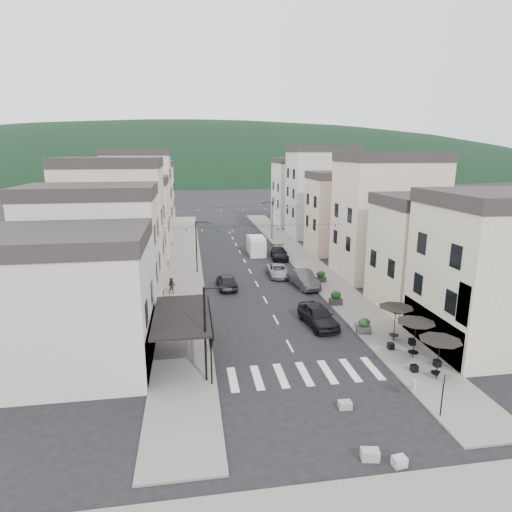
# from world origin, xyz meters

# --- Properties ---
(ground) EXTENTS (700.00, 700.00, 0.00)m
(ground) POSITION_xyz_m (0.00, 0.00, 0.00)
(ground) COLOR black
(ground) RESTS_ON ground
(sidewalk_left) EXTENTS (4.00, 76.00, 0.12)m
(sidewalk_left) POSITION_xyz_m (-7.50, 32.00, 0.06)
(sidewalk_left) COLOR slate
(sidewalk_left) RESTS_ON ground
(sidewalk_right) EXTENTS (4.00, 76.00, 0.12)m
(sidewalk_right) POSITION_xyz_m (7.50, 32.00, 0.06)
(sidewalk_right) COLOR slate
(sidewalk_right) RESTS_ON ground
(hill_backdrop) EXTENTS (640.00, 360.00, 70.00)m
(hill_backdrop) POSITION_xyz_m (0.00, 300.00, 0.00)
(hill_backdrop) COLOR black
(hill_backdrop) RESTS_ON ground
(boutique_building) EXTENTS (12.00, 8.00, 8.00)m
(boutique_building) POSITION_xyz_m (-15.50, 5.00, 4.00)
(boutique_building) COLOR #B7B2A7
(boutique_building) RESTS_ON ground
(bistro_building) EXTENTS (10.00, 8.00, 10.00)m
(bistro_building) POSITION_xyz_m (14.50, 4.00, 5.00)
(bistro_building) COLOR #BBB195
(bistro_building) RESTS_ON ground
(boutique_awning) EXTENTS (3.77, 7.50, 3.28)m
(boutique_awning) POSITION_xyz_m (-7.25, 5.00, 3.11)
(boutique_awning) COLOR black
(boutique_awning) RESTS_ON ground
(buildings_row_left) EXTENTS (10.20, 54.16, 14.00)m
(buildings_row_left) POSITION_xyz_m (-14.50, 37.75, 6.12)
(buildings_row_left) COLOR #B7B2A7
(buildings_row_left) RESTS_ON ground
(buildings_row_right) EXTENTS (10.20, 54.16, 14.50)m
(buildings_row_right) POSITION_xyz_m (14.50, 36.59, 6.32)
(buildings_row_right) COLOR #BBB195
(buildings_row_right) RESTS_ON ground
(cafe_terrace) EXTENTS (2.50, 8.10, 2.53)m
(cafe_terrace) POSITION_xyz_m (7.70, 2.80, 2.36)
(cafe_terrace) COLOR black
(cafe_terrace) RESTS_ON ground
(streetlamp_left_near) EXTENTS (1.70, 0.56, 6.00)m
(streetlamp_left_near) POSITION_xyz_m (-5.82, 2.00, 3.70)
(streetlamp_left_near) COLOR black
(streetlamp_left_near) RESTS_ON ground
(streetlamp_left_far) EXTENTS (1.70, 0.56, 6.00)m
(streetlamp_left_far) POSITION_xyz_m (-5.82, 26.00, 3.70)
(streetlamp_left_far) COLOR black
(streetlamp_left_far) RESTS_ON ground
(streetlamp_right_far) EXTENTS (1.70, 0.56, 6.00)m
(streetlamp_right_far) POSITION_xyz_m (5.82, 44.00, 3.70)
(streetlamp_right_far) COLOR black
(streetlamp_right_far) RESTS_ON ground
(traffic_sign) EXTENTS (0.70, 0.07, 2.70)m
(traffic_sign) POSITION_xyz_m (5.80, -3.50, 1.93)
(traffic_sign) COLOR black
(traffic_sign) RESTS_ON ground
(bollards) EXTENTS (11.66, 10.26, 0.60)m
(bollards) POSITION_xyz_m (0.00, 5.50, 0.42)
(bollards) COLOR gray
(bollards) RESTS_ON ground
(bunting_near) EXTENTS (19.00, 0.28, 0.62)m
(bunting_near) POSITION_xyz_m (0.00, 22.00, 5.65)
(bunting_near) COLOR black
(bunting_near) RESTS_ON ground
(bunting_far) EXTENTS (19.00, 0.28, 0.62)m
(bunting_far) POSITION_xyz_m (0.00, 38.00, 5.65)
(bunting_far) COLOR black
(bunting_far) RESTS_ON ground
(parked_car_a) EXTENTS (2.57, 5.20, 1.70)m
(parked_car_a) POSITION_xyz_m (3.08, 9.27, 0.85)
(parked_car_a) COLOR black
(parked_car_a) RESTS_ON ground
(parked_car_b) EXTENTS (2.43, 5.32, 1.69)m
(parked_car_b) POSITION_xyz_m (4.60, 19.28, 0.84)
(parked_car_b) COLOR #343437
(parked_car_b) RESTS_ON ground
(parked_car_c) EXTENTS (2.30, 4.75, 1.30)m
(parked_car_c) POSITION_xyz_m (2.80, 23.45, 0.65)
(parked_car_c) COLOR gray
(parked_car_c) RESTS_ON ground
(parked_car_d) EXTENTS (2.53, 5.21, 1.46)m
(parked_car_d) POSITION_xyz_m (4.60, 31.24, 0.73)
(parked_car_d) COLOR black
(parked_car_d) RESTS_ON ground
(parked_car_e) EXTENTS (2.04, 4.63, 1.55)m
(parked_car_e) POSITION_xyz_m (-3.23, 20.01, 0.78)
(parked_car_e) COLOR black
(parked_car_e) RESTS_ON ground
(delivery_van) EXTENTS (2.20, 5.26, 2.50)m
(delivery_van) POSITION_xyz_m (2.06, 34.50, 1.23)
(delivery_van) COLOR silver
(delivery_van) RESTS_ON ground
(pedestrian_a) EXTENTS (0.69, 0.49, 1.79)m
(pedestrian_a) POSITION_xyz_m (-5.98, 11.25, 1.01)
(pedestrian_a) COLOR black
(pedestrian_a) RESTS_ON sidewalk_left
(pedestrian_b) EXTENTS (0.79, 0.62, 1.61)m
(pedestrian_b) POSITION_xyz_m (-8.67, 18.73, 0.92)
(pedestrian_b) COLOR #261F29
(pedestrian_b) RESTS_ON sidewalk_left
(concrete_block_a) EXTENTS (0.87, 0.63, 0.50)m
(concrete_block_a) POSITION_xyz_m (0.88, -5.91, 0.25)
(concrete_block_a) COLOR gray
(concrete_block_a) RESTS_ON ground
(concrete_block_b) EXTENTS (0.65, 0.53, 0.45)m
(concrete_block_b) POSITION_xyz_m (1.99, -6.50, 0.23)
(concrete_block_b) COLOR #A29F99
(concrete_block_b) RESTS_ON ground
(concrete_block_c) EXTENTS (0.72, 0.53, 0.40)m
(concrete_block_c) POSITION_xyz_m (1.19, -1.92, 0.20)
(concrete_block_c) COLOR gray
(concrete_block_c) RESTS_ON ground
(planter_la) EXTENTS (1.03, 0.57, 1.15)m
(planter_la) POSITION_xyz_m (-6.54, 9.96, 0.68)
(planter_la) COLOR #323335
(planter_la) RESTS_ON sidewalk_left
(planter_lb) EXTENTS (1.01, 0.71, 1.02)m
(planter_lb) POSITION_xyz_m (-6.17, 15.25, 0.62)
(planter_lb) COLOR #303032
(planter_lb) RESTS_ON sidewalk_left
(planter_ra) EXTENTS (1.17, 0.82, 1.19)m
(planter_ra) POSITION_xyz_m (6.00, 7.05, 0.70)
(planter_ra) COLOR #313133
(planter_ra) RESTS_ON sidewalk_right
(planter_rb) EXTENTS (1.13, 0.64, 1.26)m
(planter_rb) POSITION_xyz_m (6.00, 13.44, 0.73)
(planter_rb) COLOR #2C2D2F
(planter_rb) RESTS_ON sidewalk_right
(planter_rc) EXTENTS (1.22, 0.94, 1.21)m
(planter_rc) POSITION_xyz_m (6.72, 20.24, 0.71)
(planter_rc) COLOR #2C2C2F
(planter_rc) RESTS_ON sidewalk_right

